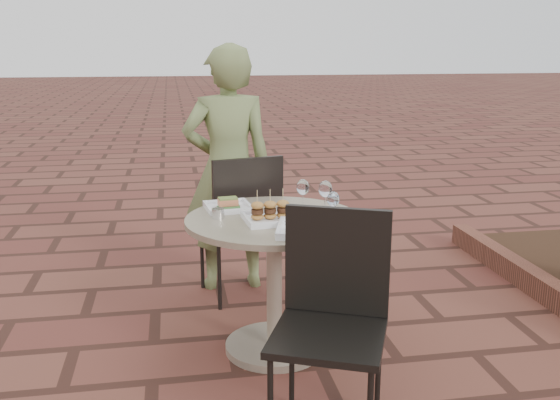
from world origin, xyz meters
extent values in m
plane|color=#592E23|center=(0.00, 0.00, 0.00)|extent=(60.00, 60.00, 0.00)
cylinder|color=gray|center=(-0.20, 0.23, 0.02)|extent=(0.52, 0.52, 0.04)
cylinder|color=gray|center=(-0.20, 0.23, 0.35)|extent=(0.08, 0.08, 0.70)
cylinder|color=tan|center=(-0.20, 0.23, 0.71)|extent=(0.90, 0.90, 0.03)
cube|color=black|center=(-0.30, 1.02, 0.45)|extent=(0.53, 0.53, 0.03)
cube|color=black|center=(-0.26, 0.83, 0.70)|extent=(0.44, 0.13, 0.46)
cylinder|color=black|center=(-0.16, 1.25, 0.22)|extent=(0.02, 0.02, 0.44)
cylinder|color=black|center=(-0.53, 1.17, 0.22)|extent=(0.02, 0.02, 0.44)
cylinder|color=black|center=(-0.07, 0.88, 0.22)|extent=(0.02, 0.02, 0.44)
cylinder|color=black|center=(-0.44, 0.79, 0.22)|extent=(0.02, 0.02, 0.44)
cube|color=black|center=(-0.11, -0.56, 0.45)|extent=(0.58, 0.58, 0.03)
cube|color=black|center=(-0.03, -0.37, 0.70)|extent=(0.42, 0.20, 0.46)
cylinder|color=black|center=(-0.21, -0.31, 0.22)|extent=(0.02, 0.02, 0.44)
cylinder|color=black|center=(0.14, -0.46, 0.22)|extent=(0.02, 0.02, 0.44)
imported|color=olive|center=(-0.34, 1.18, 0.79)|extent=(0.59, 0.40, 1.59)
cube|color=white|center=(-0.41, 0.43, 0.74)|extent=(0.26, 0.26, 0.01)
cube|color=#CF7249|center=(-0.41, 0.43, 0.77)|extent=(0.11, 0.08, 0.03)
cube|color=#58672E|center=(-0.41, 0.43, 0.79)|extent=(0.10, 0.07, 0.01)
cube|color=white|center=(-0.23, 0.16, 0.74)|extent=(0.27, 0.27, 0.01)
cube|color=white|center=(-0.08, -0.05, 0.74)|extent=(0.35, 0.35, 0.01)
ellipsoid|color=#DB5A8C|center=(-0.13, -0.12, 0.75)|extent=(0.05, 0.04, 0.02)
cylinder|color=white|center=(0.08, 0.13, 0.73)|extent=(0.05, 0.05, 0.00)
cylinder|color=white|center=(0.08, 0.13, 0.77)|extent=(0.01, 0.01, 0.06)
ellipsoid|color=white|center=(0.08, 0.13, 0.84)|extent=(0.06, 0.06, 0.08)
cylinder|color=white|center=(0.08, 0.13, 0.83)|extent=(0.05, 0.05, 0.03)
cylinder|color=white|center=(-0.02, 0.37, 0.73)|extent=(0.06, 0.06, 0.00)
cylinder|color=white|center=(-0.02, 0.37, 0.77)|extent=(0.01, 0.01, 0.07)
ellipsoid|color=white|center=(-0.02, 0.37, 0.85)|extent=(0.07, 0.07, 0.09)
cylinder|color=white|center=(0.08, 0.29, 0.73)|extent=(0.06, 0.06, 0.00)
cylinder|color=white|center=(0.08, 0.29, 0.77)|extent=(0.01, 0.01, 0.07)
ellipsoid|color=white|center=(0.08, 0.29, 0.85)|extent=(0.07, 0.07, 0.09)
cylinder|color=silver|center=(-0.48, 0.27, 0.75)|extent=(0.07, 0.07, 0.05)
camera|label=1|loc=(-0.69, -2.76, 1.58)|focal=40.00mm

